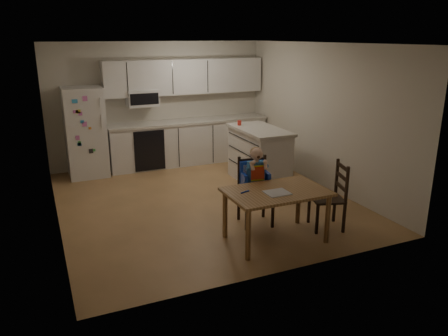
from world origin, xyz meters
name	(u,v)px	position (x,y,z in m)	size (l,w,h in m)	color
room	(192,121)	(0.00, 0.48, 1.25)	(4.52, 5.01, 2.51)	olive
refrigerator	(85,132)	(-1.55, 2.15, 0.85)	(0.72, 0.70, 1.70)	silver
kitchen_run	(186,122)	(0.50, 2.24, 0.88)	(3.37, 0.62, 2.15)	silver
kitchen_island	(259,155)	(1.28, 0.46, 0.51)	(0.72, 1.37, 1.01)	silver
red_cup	(239,123)	(1.07, 0.86, 1.06)	(0.07, 0.07, 0.09)	red
dining_table	(276,197)	(0.36, -1.74, 0.60)	(1.30, 0.84, 0.70)	brown
napkin	(277,193)	(0.31, -1.84, 0.70)	(0.30, 0.26, 0.01)	#BBBBC0
toddler_spoon	(244,192)	(-0.06, -1.65, 0.70)	(0.02, 0.02, 0.12)	blue
chair_booster	(255,177)	(0.37, -1.13, 0.68)	(0.49, 0.49, 1.13)	black
chair_side	(334,191)	(1.30, -1.72, 0.54)	(0.53, 0.53, 0.95)	black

